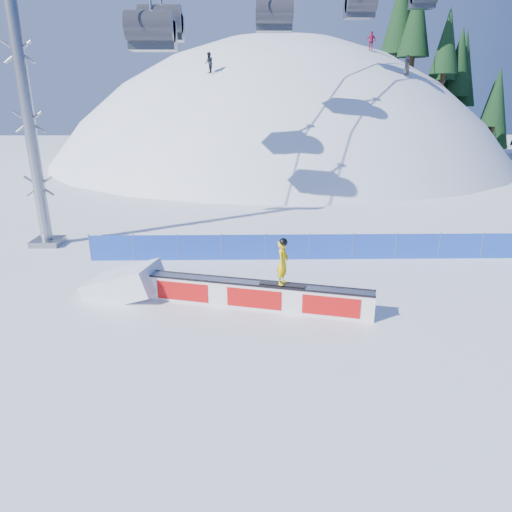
{
  "coord_description": "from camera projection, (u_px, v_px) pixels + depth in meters",
  "views": [
    {
      "loc": [
        -3.81,
        -15.32,
        7.04
      ],
      "look_at": [
        -3.51,
        1.1,
        1.35
      ],
      "focal_mm": 32.0,
      "sensor_mm": 36.0,
      "label": 1
    }
  ],
  "objects": [
    {
      "name": "rail_box",
      "position": [
        256.0,
        295.0,
        16.06
      ],
      "size": [
        8.05,
        2.6,
        0.98
      ],
      "rotation": [
        0.0,
        0.0,
        -0.25
      ],
      "color": "white",
      "rests_on": "ground"
    },
    {
      "name": "distant_skiers",
      "position": [
        302.0,
        45.0,
        42.65
      ],
      "size": [
        18.23,
        10.97,
        6.03
      ],
      "color": "black",
      "rests_on": "ground"
    },
    {
      "name": "snow_ramp",
      "position": [
        125.0,
        294.0,
        17.34
      ],
      "size": [
        3.18,
        2.42,
        1.76
      ],
      "primitive_type": null,
      "rotation": [
        0.0,
        -0.31,
        -0.25
      ],
      "color": "white",
      "rests_on": "ground"
    },
    {
      "name": "treeline",
      "position": [
        487.0,
        76.0,
        52.47
      ],
      "size": [
        21.72,
        13.19,
        21.42
      ],
      "color": "#332014",
      "rests_on": "ground"
    },
    {
      "name": "snowboarder",
      "position": [
        283.0,
        262.0,
        15.42
      ],
      "size": [
        1.62,
        0.68,
        1.67
      ],
      "rotation": [
        0.0,
        0.0,
        1.15
      ],
      "color": "black",
      "rests_on": "rail_box"
    },
    {
      "name": "snow_hill",
      "position": [
        276.0,
        292.0,
        62.41
      ],
      "size": [
        64.0,
        64.0,
        64.0
      ],
      "color": "white",
      "rests_on": "ground"
    },
    {
      "name": "safety_fence",
      "position": [
        331.0,
        247.0,
        20.9
      ],
      "size": [
        22.05,
        0.05,
        1.3
      ],
      "color": "#1D44B9",
      "rests_on": "ground"
    },
    {
      "name": "ground",
      "position": [
        351.0,
        300.0,
        16.84
      ],
      "size": [
        160.0,
        160.0,
        0.0
      ],
      "primitive_type": "plane",
      "color": "white",
      "rests_on": "ground"
    }
  ]
}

